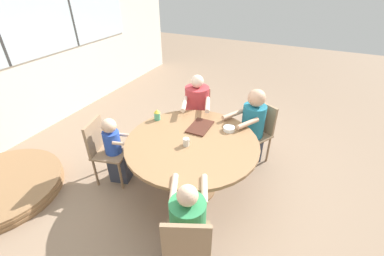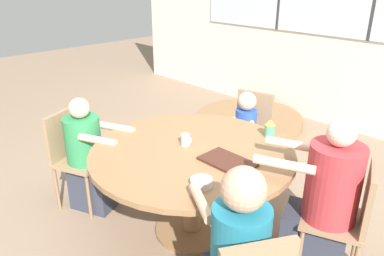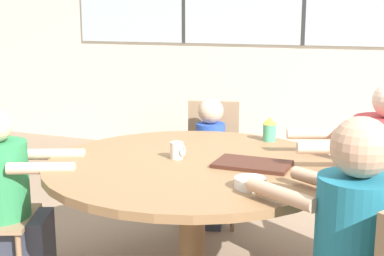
# 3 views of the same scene
# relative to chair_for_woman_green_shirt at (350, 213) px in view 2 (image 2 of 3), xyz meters

# --- Properties ---
(ground_plane) EXTENTS (16.00, 16.00, 0.00)m
(ground_plane) POSITION_rel_chair_for_woman_green_shirt_xyz_m (-1.06, -0.41, -0.52)
(ground_plane) COLOR #8C725B
(wall_back_with_windows) EXTENTS (8.40, 0.08, 2.80)m
(wall_back_with_windows) POSITION_rel_chair_for_woman_green_shirt_xyz_m (-1.06, 2.58, 0.90)
(wall_back_with_windows) COLOR silver
(wall_back_with_windows) RESTS_ON ground_plane
(dining_table) EXTENTS (1.54, 1.54, 0.74)m
(dining_table) POSITION_rel_chair_for_woman_green_shirt_xyz_m (-1.06, -0.41, 0.10)
(dining_table) COLOR olive
(dining_table) RESTS_ON ground_plane
(chair_for_woman_green_shirt) EXTENTS (0.52, 0.52, 0.87)m
(chair_for_woman_green_shirt) POSITION_rel_chair_for_woman_green_shirt_xyz_m (0.00, 0.00, 0.00)
(chair_for_woman_green_shirt) COLOR #937556
(chair_for_woman_green_shirt) RESTS_ON ground_plane
(chair_for_man_blue_shirt) EXTENTS (0.53, 0.53, 0.87)m
(chair_for_man_blue_shirt) POSITION_rel_chair_for_woman_green_shirt_xyz_m (-2.11, -0.87, 0.00)
(chair_for_man_blue_shirt) COLOR #937556
(chair_for_man_blue_shirt) RESTS_ON ground_plane
(chair_for_toddler) EXTENTS (0.49, 0.49, 0.87)m
(chair_for_toddler) POSITION_rel_chair_for_woman_green_shirt_xyz_m (-1.35, 0.69, 0.00)
(chair_for_toddler) COLOR #937556
(chair_for_toddler) RESTS_ON ground_plane
(person_woman_green_shirt) EXTENTS (0.71, 0.55, 1.16)m
(person_woman_green_shirt) POSITION_rel_chair_for_woman_green_shirt_xyz_m (-0.16, -0.06, -0.00)
(person_woman_green_shirt) COLOR #333847
(person_woman_green_shirt) RESTS_ON ground_plane
(person_man_blue_shirt) EXTENTS (0.62, 0.50, 1.02)m
(person_man_blue_shirt) POSITION_rel_chair_for_woman_green_shirt_xyz_m (-1.95, -0.80, -0.06)
(person_man_blue_shirt) COLOR #333847
(person_man_blue_shirt) RESTS_ON ground_plane
(person_toddler) EXTENTS (0.29, 0.41, 0.92)m
(person_toddler) POSITION_rel_chair_for_woman_green_shirt_xyz_m (-1.31, 0.54, -0.08)
(person_toddler) COLOR #333847
(person_toddler) RESTS_ON ground_plane
(food_tray_dark) EXTENTS (0.38, 0.24, 0.02)m
(food_tray_dark) POSITION_rel_chair_for_woman_green_shirt_xyz_m (-0.75, -0.37, 0.23)
(food_tray_dark) COLOR #472319
(food_tray_dark) RESTS_ON dining_table
(coffee_mug) EXTENTS (0.08, 0.07, 0.09)m
(coffee_mug) POSITION_rel_chair_for_woman_green_shirt_xyz_m (-1.16, -0.39, 0.27)
(coffee_mug) COLOR beige
(coffee_mug) RESTS_ON dining_table
(sippy_cup) EXTENTS (0.08, 0.08, 0.15)m
(sippy_cup) POSITION_rel_chair_for_woman_green_shirt_xyz_m (-0.81, 0.21, 0.30)
(sippy_cup) COLOR #4CA57F
(sippy_cup) RESTS_ON dining_table
(bowl_white_shallow) EXTENTS (0.14, 0.14, 0.05)m
(bowl_white_shallow) POSITION_rel_chair_for_woman_green_shirt_xyz_m (-0.66, -0.72, 0.25)
(bowl_white_shallow) COLOR white
(bowl_white_shallow) RESTS_ON dining_table
(folded_table_stack) EXTENTS (1.45, 1.45, 0.15)m
(folded_table_stack) POSITION_rel_chair_for_woman_green_shirt_xyz_m (-2.15, 1.74, -0.44)
(folded_table_stack) COLOR olive
(folded_table_stack) RESTS_ON ground_plane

